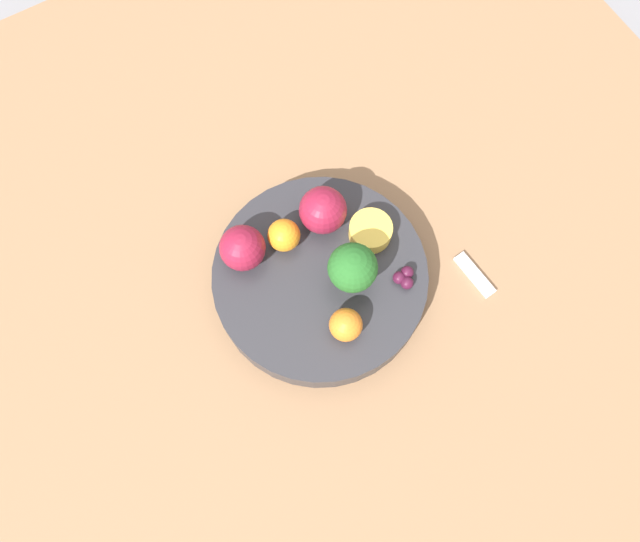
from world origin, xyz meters
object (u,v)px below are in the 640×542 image
(bowl, at_px, (320,279))
(apple_green, at_px, (242,248))
(spoon, at_px, (475,275))
(small_cup, at_px, (370,231))
(grape_cluster, at_px, (404,278))
(apple_red, at_px, (323,210))
(orange_back, at_px, (346,325))
(orange_front, at_px, (284,235))
(broccoli, at_px, (353,268))

(bowl, height_order, apple_green, apple_green)
(bowl, relative_size, spoon, 3.96)
(small_cup, relative_size, spoon, 0.80)
(spoon, bearing_deg, apple_green, -122.74)
(apple_green, distance_m, spoon, 0.30)
(apple_green, bearing_deg, grape_cluster, 50.57)
(apple_red, xyz_separation_m, small_cup, (0.05, 0.04, -0.02))
(apple_green, xyz_separation_m, small_cup, (0.05, 0.15, -0.02))
(apple_red, xyz_separation_m, spoon, (0.15, 0.14, -0.07))
(orange_back, relative_size, small_cup, 0.74)
(apple_green, relative_size, spoon, 0.83)
(apple_red, bearing_deg, orange_back, -19.94)
(orange_front, relative_size, small_cup, 0.76)
(orange_front, height_order, grape_cluster, orange_front)
(apple_green, bearing_deg, orange_back, 22.52)
(apple_red, distance_m, grape_cluster, 0.13)
(grape_cluster, distance_m, spoon, 0.11)
(grape_cluster, distance_m, small_cup, 0.07)
(orange_back, height_order, small_cup, orange_back)
(orange_back, bearing_deg, orange_front, -177.11)
(broccoli, bearing_deg, orange_front, -152.95)
(orange_back, bearing_deg, broccoli, 142.30)
(apple_green, bearing_deg, bowl, 45.63)
(bowl, distance_m, apple_red, 0.09)
(apple_red, relative_size, grape_cluster, 2.10)
(orange_back, distance_m, small_cup, 0.12)
(broccoli, xyz_separation_m, grape_cluster, (0.03, 0.06, -0.04))
(broccoli, relative_size, small_cup, 1.44)
(apple_green, bearing_deg, broccoli, 45.66)
(broccoli, bearing_deg, apple_red, 172.24)
(bowl, distance_m, orange_front, 0.07)
(grape_cluster, xyz_separation_m, small_cup, (-0.07, -0.00, 0.00))
(apple_green, bearing_deg, small_cup, 70.17)
(orange_front, distance_m, orange_back, 0.13)
(apple_red, relative_size, apple_green, 1.06)
(bowl, height_order, spoon, bowl)
(apple_red, bearing_deg, grape_cluster, 20.61)
(orange_front, xyz_separation_m, orange_back, (0.13, 0.01, -0.00))
(bowl, relative_size, apple_red, 4.51)
(bowl, distance_m, orange_back, 0.08)
(bowl, height_order, small_cup, small_cup)
(orange_front, distance_m, spoon, 0.25)
(apple_green, xyz_separation_m, spoon, (0.16, 0.24, -0.07))
(grape_cluster, bearing_deg, apple_red, -159.39)
(apple_red, distance_m, apple_green, 0.11)
(orange_back, height_order, spoon, orange_back)
(orange_back, distance_m, grape_cluster, 0.09)
(broccoli, xyz_separation_m, orange_back, (0.05, -0.04, -0.03))
(broccoli, height_order, grape_cluster, broccoli)
(apple_green, height_order, orange_front, apple_green)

